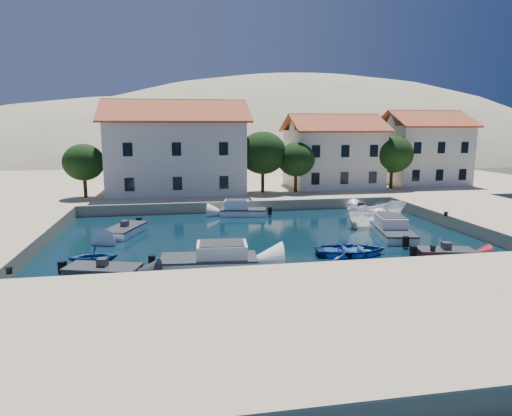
# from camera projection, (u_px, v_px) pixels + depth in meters

# --- Properties ---
(ground) EXTENTS (400.00, 400.00, 0.00)m
(ground) POSITION_uv_depth(u_px,v_px,m) (300.00, 281.00, 23.86)
(ground) COLOR black
(ground) RESTS_ON ground
(quay_south) EXTENTS (52.00, 12.00, 1.00)m
(quay_south) POSITION_uv_depth(u_px,v_px,m) (342.00, 319.00, 17.96)
(quay_south) COLOR tan
(quay_south) RESTS_ON ground
(quay_east) EXTENTS (11.00, 20.00, 1.00)m
(quay_east) POSITION_uv_depth(u_px,v_px,m) (510.00, 220.00, 37.06)
(quay_east) COLOR tan
(quay_east) RESTS_ON ground
(quay_north) EXTENTS (80.00, 36.00, 1.00)m
(quay_north) POSITION_uv_depth(u_px,v_px,m) (237.00, 183.00, 60.92)
(quay_north) COLOR tan
(quay_north) RESTS_ON ground
(hills) EXTENTS (254.00, 176.00, 99.00)m
(hills) POSITION_uv_depth(u_px,v_px,m) (258.00, 222.00, 151.34)
(hills) COLOR tan
(hills) RESTS_ON ground
(building_left) EXTENTS (14.70, 9.45, 9.70)m
(building_left) POSITION_uv_depth(u_px,v_px,m) (176.00, 146.00, 48.86)
(building_left) COLOR silver
(building_left) RESTS_ON quay_north
(building_mid) EXTENTS (10.50, 8.40, 8.30)m
(building_mid) POSITION_uv_depth(u_px,v_px,m) (333.00, 150.00, 53.12)
(building_mid) COLOR silver
(building_mid) RESTS_ON quay_north
(building_right) EXTENTS (9.45, 8.40, 8.80)m
(building_right) POSITION_uv_depth(u_px,v_px,m) (423.00, 147.00, 56.16)
(building_right) COLOR silver
(building_right) RESTS_ON quay_north
(trees) EXTENTS (37.30, 5.30, 6.45)m
(trees) POSITION_uv_depth(u_px,v_px,m) (277.00, 156.00, 48.44)
(trees) COLOR #382314
(trees) RESTS_ON quay_north
(bollards) EXTENTS (29.36, 9.56, 0.30)m
(bollards) POSITION_uv_depth(u_px,v_px,m) (327.00, 240.00, 27.89)
(bollards) COLOR black
(bollards) RESTS_ON ground
(motorboat_grey_sw) EXTENTS (4.27, 2.82, 1.25)m
(motorboat_grey_sw) POSITION_uv_depth(u_px,v_px,m) (103.00, 272.00, 24.43)
(motorboat_grey_sw) COLOR #313136
(motorboat_grey_sw) RESTS_ON ground
(cabin_cruiser_south) EXTENTS (5.66, 2.80, 1.60)m
(cabin_cruiser_south) POSITION_uv_depth(u_px,v_px,m) (209.00, 259.00, 26.11)
(cabin_cruiser_south) COLOR white
(cabin_cruiser_south) RESTS_ON ground
(rowboat_south) EXTENTS (4.77, 3.62, 0.93)m
(rowboat_south) POSITION_uv_depth(u_px,v_px,m) (351.00, 255.00, 28.76)
(rowboat_south) COLOR #1A448F
(rowboat_south) RESTS_ON ground
(motorboat_red_se) EXTENTS (3.59, 2.21, 1.25)m
(motorboat_red_se) POSITION_uv_depth(u_px,v_px,m) (446.00, 254.00, 27.79)
(motorboat_red_se) COLOR maroon
(motorboat_red_se) RESTS_ON ground
(cabin_cruiser_east) EXTENTS (3.30, 5.83, 1.60)m
(cabin_cruiser_east) POSITION_uv_depth(u_px,v_px,m) (393.00, 230.00, 33.40)
(cabin_cruiser_east) COLOR white
(cabin_cruiser_east) RESTS_ON ground
(boat_east) EXTENTS (5.74, 3.01, 2.11)m
(boat_east) POSITION_uv_depth(u_px,v_px,m) (376.00, 226.00, 37.14)
(boat_east) COLOR white
(boat_east) RESTS_ON ground
(motorboat_white_ne) EXTENTS (1.91, 3.37, 1.25)m
(motorboat_white_ne) POSITION_uv_depth(u_px,v_px,m) (361.00, 210.00, 42.32)
(motorboat_white_ne) COLOR white
(motorboat_white_ne) RESTS_ON ground
(rowboat_west) EXTENTS (2.93, 2.58, 1.45)m
(rowboat_west) POSITION_uv_depth(u_px,v_px,m) (94.00, 265.00, 26.53)
(rowboat_west) COLOR #1A448F
(rowboat_west) RESTS_ON ground
(motorboat_white_west) EXTENTS (3.22, 4.62, 1.25)m
(motorboat_white_west) POSITION_uv_depth(u_px,v_px,m) (125.00, 231.00, 34.10)
(motorboat_white_west) COLOR white
(motorboat_white_west) RESTS_ON ground
(cabin_cruiser_north) EXTENTS (4.42, 2.52, 1.60)m
(cabin_cruiser_north) POSITION_uv_depth(u_px,v_px,m) (243.00, 210.00, 41.30)
(cabin_cruiser_north) COLOR white
(cabin_cruiser_north) RESTS_ON ground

